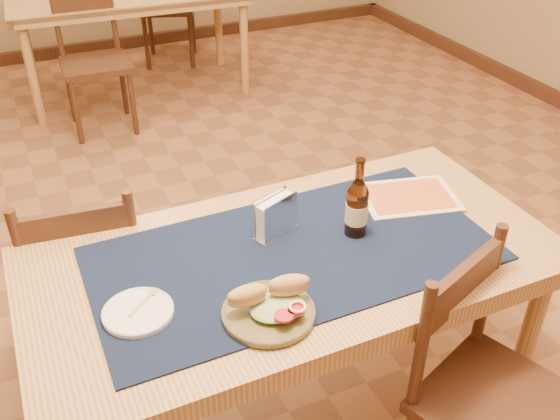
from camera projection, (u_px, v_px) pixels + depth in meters
name	position (u px, v px, depth m)	size (l,w,h in m)	color
main_table	(293.00, 276.00, 1.92)	(1.60, 0.80, 0.75)	tan
placemat	(294.00, 254.00, 1.87)	(1.20, 0.60, 0.01)	black
baseboard	(217.00, 278.00, 2.87)	(6.00, 7.00, 0.10)	#3F2216
back_table	(129.00, 3.00, 4.47)	(1.70, 0.91, 0.75)	tan
chair_main_far	(89.00, 279.00, 2.24)	(0.44, 0.44, 0.87)	#3F2216
chair_main_near	(490.00, 393.00, 1.80)	(0.53, 0.53, 0.89)	#3F2216
chair_back_near	(94.00, 59.00, 4.07)	(0.44, 0.44, 0.91)	#3F2216
chair_back_far	(167.00, 6.00, 5.08)	(0.55, 0.55, 0.92)	#3F2216
sandwich_plate	(271.00, 306.00, 1.64)	(0.25, 0.25, 0.10)	brown
side_plate	(138.00, 311.00, 1.65)	(0.19, 0.19, 0.02)	white
fork	(146.00, 300.00, 1.68)	(0.10, 0.09, 0.00)	#83C36B
beer_bottle	(357.00, 207.00, 1.90)	(0.07, 0.07, 0.26)	#49260D
napkin_holder	(276.00, 217.00, 1.92)	(0.16, 0.11, 0.13)	white
menu_card	(409.00, 196.00, 2.13)	(0.37, 0.31, 0.01)	beige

